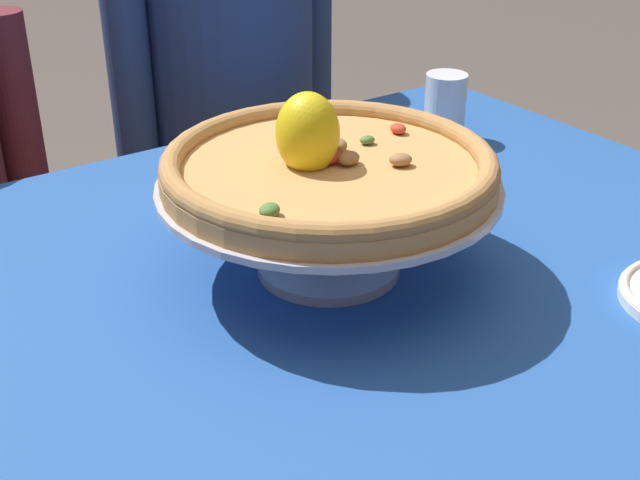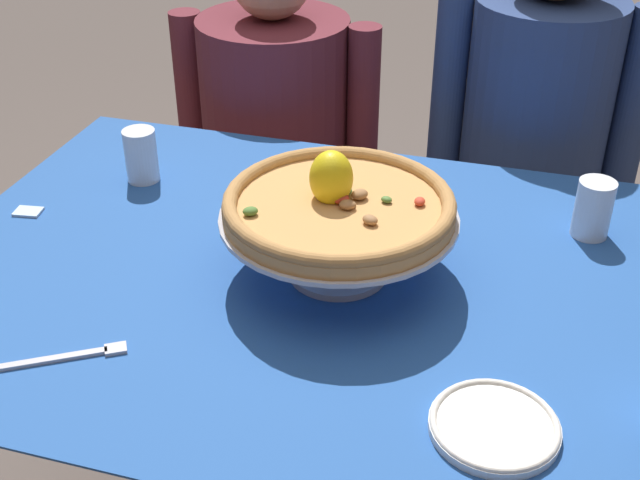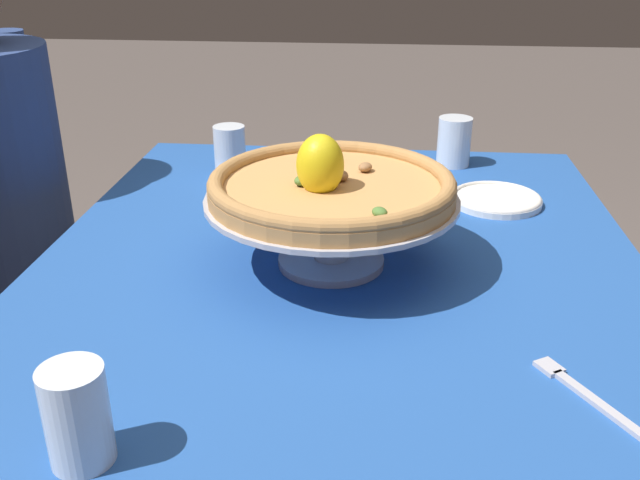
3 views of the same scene
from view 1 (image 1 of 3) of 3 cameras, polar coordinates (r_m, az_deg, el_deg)
name	(u,v)px [view 1 (image 1 of 3)]	position (r m, az deg, el deg)	size (l,w,h in m)	color
dining_table	(305,357)	(1.02, -1.02, -7.91)	(1.33, 0.97, 0.75)	brown
pizza_stand	(329,207)	(0.96, 0.60, 2.25)	(0.39, 0.39, 0.11)	#B7B7C1
pizza	(328,165)	(0.94, 0.52, 5.10)	(0.37, 0.37, 0.10)	tan
water_glass_back_right	(445,111)	(1.39, 8.39, 8.57)	(0.07, 0.07, 0.11)	white
diner_right	(232,148)	(1.76, -5.94, 6.15)	(0.49, 0.34, 1.25)	maroon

